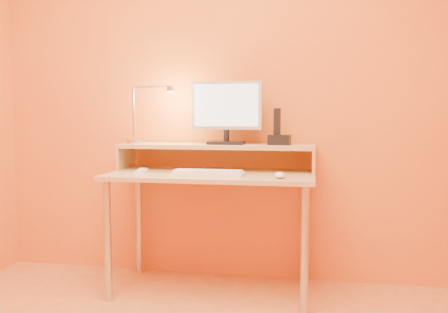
% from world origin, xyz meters
% --- Properties ---
extents(wall_back, '(3.00, 0.04, 2.50)m').
position_xyz_m(wall_back, '(0.00, 1.50, 1.25)').
color(wall_back, orange).
rests_on(wall_back, floor).
extents(desk_leg_fl, '(0.04, 0.04, 0.69)m').
position_xyz_m(desk_leg_fl, '(-0.55, 0.93, 0.35)').
color(desk_leg_fl, '#B7B7BB').
rests_on(desk_leg_fl, floor).
extents(desk_leg_fr, '(0.04, 0.04, 0.69)m').
position_xyz_m(desk_leg_fr, '(0.55, 0.93, 0.35)').
color(desk_leg_fr, '#B7B7BB').
rests_on(desk_leg_fr, floor).
extents(desk_leg_bl, '(0.04, 0.04, 0.69)m').
position_xyz_m(desk_leg_bl, '(-0.55, 1.43, 0.35)').
color(desk_leg_bl, '#B7B7BB').
rests_on(desk_leg_bl, floor).
extents(desk_leg_br, '(0.04, 0.04, 0.69)m').
position_xyz_m(desk_leg_br, '(0.55, 1.43, 0.35)').
color(desk_leg_br, '#B7B7BB').
rests_on(desk_leg_br, floor).
extents(desk_lower, '(1.20, 0.60, 0.02)m').
position_xyz_m(desk_lower, '(0.00, 1.18, 0.71)').
color(desk_lower, tan).
rests_on(desk_lower, floor).
extents(shelf_riser_left, '(0.02, 0.30, 0.14)m').
position_xyz_m(shelf_riser_left, '(-0.59, 1.33, 0.79)').
color(shelf_riser_left, tan).
rests_on(shelf_riser_left, desk_lower).
extents(shelf_riser_right, '(0.02, 0.30, 0.14)m').
position_xyz_m(shelf_riser_right, '(0.59, 1.33, 0.79)').
color(shelf_riser_right, tan).
rests_on(shelf_riser_right, desk_lower).
extents(desk_shelf, '(1.20, 0.30, 0.02)m').
position_xyz_m(desk_shelf, '(0.00, 1.33, 0.87)').
color(desk_shelf, tan).
rests_on(desk_shelf, desk_lower).
extents(monitor_foot, '(0.22, 0.16, 0.02)m').
position_xyz_m(monitor_foot, '(0.06, 1.33, 0.89)').
color(monitor_foot, black).
rests_on(monitor_foot, desk_shelf).
extents(monitor_neck, '(0.04, 0.04, 0.07)m').
position_xyz_m(monitor_neck, '(0.06, 1.33, 0.93)').
color(monitor_neck, black).
rests_on(monitor_neck, monitor_foot).
extents(monitor_panel, '(0.43, 0.04, 0.30)m').
position_xyz_m(monitor_panel, '(0.06, 1.34, 1.12)').
color(monitor_panel, '#AEAFB6').
rests_on(monitor_panel, monitor_neck).
extents(monitor_back, '(0.39, 0.02, 0.25)m').
position_xyz_m(monitor_back, '(0.06, 1.36, 1.12)').
color(monitor_back, black).
rests_on(monitor_back, monitor_panel).
extents(monitor_screen, '(0.39, 0.01, 0.26)m').
position_xyz_m(monitor_screen, '(0.06, 1.32, 1.12)').
color(monitor_screen, '#A7C6DC').
rests_on(monitor_screen, monitor_panel).
extents(lamp_base, '(0.10, 0.10, 0.02)m').
position_xyz_m(lamp_base, '(-0.53, 1.30, 0.89)').
color(lamp_base, '#B7B7BB').
rests_on(lamp_base, desk_shelf).
extents(lamp_post, '(0.01, 0.01, 0.33)m').
position_xyz_m(lamp_post, '(-0.53, 1.30, 1.07)').
color(lamp_post, '#B7B7BB').
rests_on(lamp_post, lamp_base).
extents(lamp_arm, '(0.24, 0.01, 0.01)m').
position_xyz_m(lamp_arm, '(-0.41, 1.30, 1.24)').
color(lamp_arm, '#B7B7BB').
rests_on(lamp_arm, lamp_post).
extents(lamp_head, '(0.04, 0.04, 0.03)m').
position_xyz_m(lamp_head, '(-0.29, 1.30, 1.22)').
color(lamp_head, '#B7B7BB').
rests_on(lamp_head, lamp_arm).
extents(lamp_bulb, '(0.03, 0.03, 0.00)m').
position_xyz_m(lamp_bulb, '(-0.29, 1.30, 1.20)').
color(lamp_bulb, '#FFEAC6').
rests_on(lamp_bulb, lamp_head).
extents(phone_dock, '(0.14, 0.11, 0.06)m').
position_xyz_m(phone_dock, '(0.39, 1.33, 0.91)').
color(phone_dock, black).
rests_on(phone_dock, desk_shelf).
extents(phone_handset, '(0.04, 0.03, 0.16)m').
position_xyz_m(phone_handset, '(0.37, 1.33, 1.02)').
color(phone_handset, black).
rests_on(phone_handset, phone_dock).
extents(phone_led, '(0.01, 0.00, 0.04)m').
position_xyz_m(phone_led, '(0.43, 1.28, 0.91)').
color(phone_led, '#172BED').
rests_on(phone_led, phone_dock).
extents(keyboard, '(0.40, 0.13, 0.02)m').
position_xyz_m(keyboard, '(0.01, 1.04, 0.73)').
color(keyboard, white).
rests_on(keyboard, desk_lower).
extents(mouse, '(0.07, 0.11, 0.03)m').
position_xyz_m(mouse, '(0.41, 1.01, 0.74)').
color(mouse, white).
rests_on(mouse, desk_lower).
extents(remote_control, '(0.08, 0.20, 0.02)m').
position_xyz_m(remote_control, '(-0.40, 1.08, 0.73)').
color(remote_control, white).
rests_on(remote_control, desk_lower).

